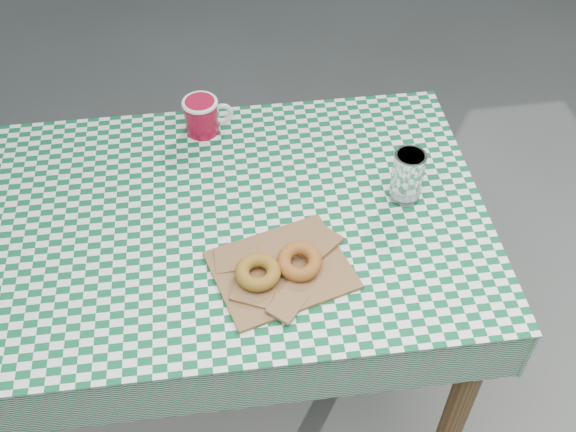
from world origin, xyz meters
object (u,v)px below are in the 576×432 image
object	(u,v)px
coffee_mug	(201,116)
drinking_glass	(407,176)
paper_bag	(281,269)
table	(238,315)

from	to	relation	value
coffee_mug	drinking_glass	distance (m)	0.53
paper_bag	coffee_mug	xyz separation A→B (m)	(-0.13, 0.47, 0.04)
paper_bag	coffee_mug	size ratio (longest dim) A/B	1.65
table	paper_bag	bearing A→B (deg)	-59.58
paper_bag	table	bearing A→B (deg)	119.49
table	coffee_mug	world-z (taller)	coffee_mug
paper_bag	coffee_mug	distance (m)	0.49
table	drinking_glass	size ratio (longest dim) A/B	8.91
paper_bag	drinking_glass	size ratio (longest dim) A/B	2.13
table	paper_bag	xyz separation A→B (m)	(0.10, -0.17, 0.39)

